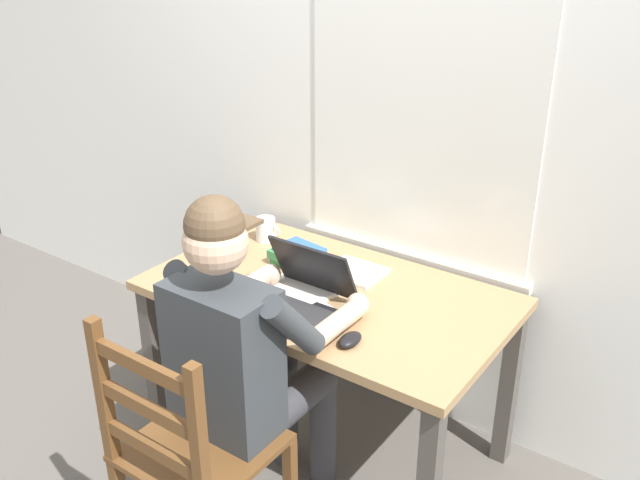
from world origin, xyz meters
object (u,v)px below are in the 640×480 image
object	(u,v)px
laptop	(297,295)
computer_mouse	(350,340)
seated_person	(248,351)
book_stack_main	(297,256)
desk	(327,312)
coffee_mug_white	(266,229)
coffee_mug_dark	(231,241)
wooden_chair	(190,456)

from	to	relation	value
laptop	computer_mouse	bearing A→B (deg)	-17.49
seated_person	book_stack_main	distance (m)	0.60
desk	coffee_mug_white	xyz separation A→B (m)	(-0.46, 0.21, 0.15)
desk	computer_mouse	xyz separation A→B (m)	(0.26, -0.26, 0.11)
desk	seated_person	world-z (taller)	seated_person
laptop	coffee_mug_dark	size ratio (longest dim) A/B	2.90
wooden_chair	coffee_mug_white	size ratio (longest dim) A/B	7.96
seated_person	laptop	bearing A→B (deg)	93.02
book_stack_main	desk	bearing A→B (deg)	-24.65
desk	laptop	xyz separation A→B (m)	(-0.01, -0.17, 0.15)
seated_person	coffee_mug_dark	xyz separation A→B (m)	(-0.50, 0.49, 0.07)
wooden_chair	book_stack_main	xyz separation A→B (m)	(-0.22, 0.83, 0.28)
coffee_mug_white	seated_person	bearing A→B (deg)	-55.09
seated_person	laptop	distance (m)	0.29
desk	book_stack_main	xyz separation A→B (m)	(-0.21, 0.10, 0.14)
computer_mouse	coffee_mug_dark	world-z (taller)	coffee_mug_dark
desk	coffee_mug_white	world-z (taller)	coffee_mug_white
seated_person	coffee_mug_dark	bearing A→B (deg)	135.76
seated_person	wooden_chair	distance (m)	0.36
seated_person	computer_mouse	size ratio (longest dim) A/B	12.62
computer_mouse	coffee_mug_dark	bearing A→B (deg)	159.07
seated_person	coffee_mug_white	size ratio (longest dim) A/B	10.49
coffee_mug_dark	book_stack_main	world-z (taller)	coffee_mug_dark
wooden_chair	coffee_mug_dark	xyz separation A→B (m)	(-0.50, 0.77, 0.29)
coffee_mug_white	desk	bearing A→B (deg)	-24.41
seated_person	coffee_mug_white	world-z (taller)	seated_person
coffee_mug_dark	desk	bearing A→B (deg)	-4.01
wooden_chair	seated_person	bearing A→B (deg)	90.00
coffee_mug_white	coffee_mug_dark	bearing A→B (deg)	-103.23
seated_person	coffee_mug_white	xyz separation A→B (m)	(-0.46, 0.66, 0.07)
seated_person	wooden_chair	size ratio (longest dim) A/B	1.32
wooden_chair	computer_mouse	bearing A→B (deg)	61.54
desk	seated_person	size ratio (longest dim) A/B	1.04
laptop	coffee_mug_dark	xyz separation A→B (m)	(-0.49, 0.21, 0.00)
desk	seated_person	distance (m)	0.46
book_stack_main	coffee_mug_white	bearing A→B (deg)	155.79
wooden_chair	laptop	bearing A→B (deg)	91.52
coffee_mug_white	book_stack_main	distance (m)	0.27
coffee_mug_dark	book_stack_main	xyz separation A→B (m)	(0.29, 0.06, -0.01)
wooden_chair	coffee_mug_white	xyz separation A→B (m)	(-0.46, 0.95, 0.29)
seated_person	book_stack_main	xyz separation A→B (m)	(-0.22, 0.55, 0.06)
book_stack_main	seated_person	bearing A→B (deg)	-68.65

